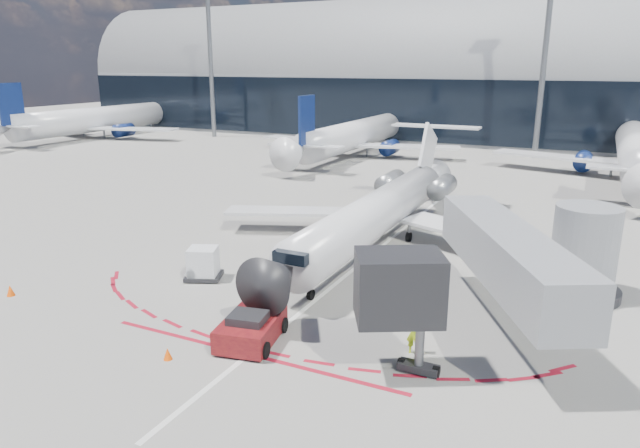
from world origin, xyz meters
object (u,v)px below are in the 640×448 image
at_px(ramp_worker, 414,334).
at_px(uld_container, 203,264).
at_px(regional_jet, 382,209).
at_px(pushback_tug, 251,328).

relative_size(ramp_worker, uld_container, 0.73).
xyz_separation_m(regional_jet, uld_container, (-6.72, -10.43, -1.50)).
distance_m(pushback_tug, ramp_worker, 6.96).
bearing_deg(uld_container, pushback_tug, -62.07).
bearing_deg(regional_jet, ramp_worker, -64.83).
bearing_deg(pushback_tug, uld_container, 130.14).
bearing_deg(ramp_worker, pushback_tug, 9.87).
distance_m(regional_jet, ramp_worker, 15.05).
xyz_separation_m(regional_jet, ramp_worker, (6.37, -13.55, -1.52)).
height_order(pushback_tug, uld_container, uld_container).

